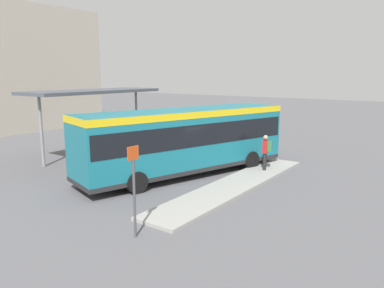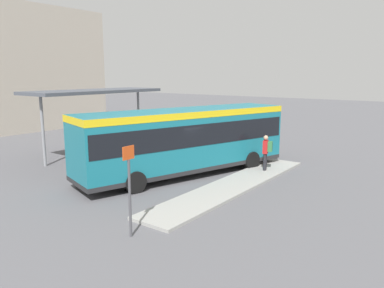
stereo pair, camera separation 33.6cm
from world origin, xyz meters
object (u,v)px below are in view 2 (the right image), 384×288
(pedestrian_waiting, at_px, (266,150))
(bicycle_red, at_px, (238,141))
(bicycle_green, at_px, (230,140))
(platform_sign, at_px, (129,187))
(city_bus, at_px, (185,137))
(potted_planter_near_shelter, at_px, (119,148))
(bicycle_black, at_px, (220,139))
(bicycle_yellow, at_px, (212,138))

(pedestrian_waiting, height_order, bicycle_red, pedestrian_waiting)
(bicycle_green, height_order, platform_sign, platform_sign)
(city_bus, relative_size, potted_planter_near_shelter, 8.43)
(bicycle_black, distance_m, potted_planter_near_shelter, 7.90)
(bicycle_green, bearing_deg, city_bus, -70.11)
(city_bus, height_order, bicycle_black, city_bus)
(bicycle_yellow, xyz_separation_m, platform_sign, (-14.37, -6.64, 1.19))
(pedestrian_waiting, height_order, platform_sign, platform_sign)
(platform_sign, bearing_deg, bicycle_yellow, 24.82)
(city_bus, height_order, bicycle_green, city_bus)
(bicycle_yellow, distance_m, platform_sign, 15.87)
(pedestrian_waiting, relative_size, bicycle_yellow, 1.04)
(bicycle_yellow, bearing_deg, bicycle_black, -174.89)
(bicycle_yellow, bearing_deg, city_bus, 112.93)
(platform_sign, bearing_deg, bicycle_green, 20.02)
(pedestrian_waiting, bearing_deg, bicycle_green, -63.22)
(bicycle_yellow, height_order, platform_sign, platform_sign)
(bicycle_yellow, bearing_deg, bicycle_green, -171.89)
(city_bus, relative_size, bicycle_yellow, 6.56)
(platform_sign, bearing_deg, bicycle_red, 17.76)
(potted_planter_near_shelter, bearing_deg, bicycle_yellow, -10.07)
(platform_sign, bearing_deg, city_bus, 24.63)
(bicycle_black, xyz_separation_m, bicycle_yellow, (-0.08, 0.66, -0.02))
(city_bus, height_order, potted_planter_near_shelter, city_bus)
(bicycle_green, xyz_separation_m, bicycle_black, (-0.15, 0.66, 0.04))
(bicycle_red, xyz_separation_m, bicycle_green, (0.06, 0.66, -0.01))
(bicycle_red, height_order, bicycle_black, bicycle_black)
(bicycle_green, bearing_deg, bicycle_red, -1.06)
(city_bus, distance_m, platform_sign, 7.34)
(bicycle_red, relative_size, bicycle_black, 0.93)
(potted_planter_near_shelter, bearing_deg, pedestrian_waiting, -72.15)
(bicycle_red, xyz_separation_m, bicycle_yellow, (-0.18, 1.98, 0.01))
(pedestrian_waiting, bearing_deg, bicycle_black, -58.97)
(potted_planter_near_shelter, bearing_deg, bicycle_green, -18.89)
(bicycle_red, distance_m, bicycle_black, 1.33)
(pedestrian_waiting, height_order, potted_planter_near_shelter, pedestrian_waiting)
(bicycle_red, distance_m, potted_planter_near_shelter, 8.42)
(pedestrian_waiting, xyz_separation_m, bicycle_black, (5.08, 5.92, -0.74))
(bicycle_green, distance_m, platform_sign, 15.59)
(bicycle_black, relative_size, platform_sign, 0.64)
(city_bus, distance_m, bicycle_red, 8.18)
(pedestrian_waiting, distance_m, bicycle_red, 6.97)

